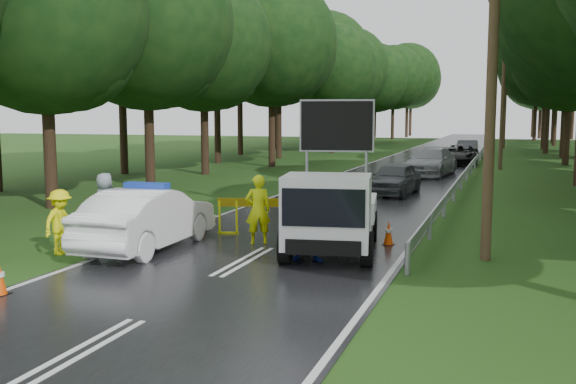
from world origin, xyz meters
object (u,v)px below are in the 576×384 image
at_px(police_sedan, 148,219).
at_px(queue_car_second, 430,162).
at_px(queue_car_fourth, 467,149).
at_px(officer, 258,210).
at_px(queue_car_first, 394,178).
at_px(queue_car_third, 460,155).
at_px(barrier, 262,207).
at_px(civilian, 312,219).
at_px(work_truck, 332,213).

relative_size(police_sedan, queue_car_second, 0.88).
bearing_deg(queue_car_fourth, officer, -94.04).
height_order(officer, queue_car_fourth, officer).
xyz_separation_m(queue_car_first, queue_car_third, (1.45, 17.34, -0.01)).
distance_m(barrier, queue_car_third, 27.82).
xyz_separation_m(queue_car_second, queue_car_third, (0.99, 8.40, -0.09)).
bearing_deg(civilian, queue_car_third, 74.84).
relative_size(police_sedan, officer, 2.57).
relative_size(barrier, queue_car_fourth, 0.59).
xyz_separation_m(officer, queue_car_first, (1.60, 11.49, -0.22)).
distance_m(civilian, queue_car_fourth, 37.93).
xyz_separation_m(officer, queue_car_third, (3.05, 28.83, -0.23)).
xyz_separation_m(civilian, queue_car_third, (1.14, 30.33, -0.33)).
bearing_deg(queue_car_third, police_sedan, -99.74).
xyz_separation_m(police_sedan, civilian, (4.26, -0.00, 0.24)).
height_order(civilian, queue_car_second, civilian).
bearing_deg(queue_car_second, work_truck, -82.10).
bearing_deg(queue_car_second, queue_car_fourth, 94.30).
distance_m(police_sedan, civilian, 4.26).
relative_size(queue_car_first, queue_car_second, 0.76).
xyz_separation_m(work_truck, barrier, (-2.44, 1.69, -0.22)).
relative_size(work_truck, officer, 2.70).
bearing_deg(police_sedan, barrier, -127.45).
bearing_deg(barrier, queue_car_first, 63.43).
xyz_separation_m(civilian, queue_car_second, (0.16, 21.93, -0.24)).
xyz_separation_m(work_truck, queue_car_first, (-0.49, 11.96, -0.32)).
bearing_deg(queue_car_third, queue_car_second, -96.33).
xyz_separation_m(police_sedan, queue_car_fourth, (5.40, 37.91, -0.08)).
xyz_separation_m(work_truck, officer, (-2.09, 0.47, -0.09)).
bearing_deg(barrier, police_sedan, -142.12).
distance_m(police_sedan, queue_car_fourth, 38.29).
bearing_deg(queue_car_first, officer, -92.37).
xyz_separation_m(police_sedan, work_truck, (4.44, 1.03, 0.23)).
xyz_separation_m(officer, queue_car_second, (2.06, 20.43, -0.14)).
xyz_separation_m(barrier, civilian, (2.26, -2.72, 0.22)).
height_order(barrier, queue_car_fourth, queue_car_fourth).
height_order(work_truck, queue_car_second, work_truck).
bearing_deg(police_sedan, civilian, 178.88).
bearing_deg(work_truck, officer, 157.87).
bearing_deg(civilian, queue_car_fourth, 75.28).
relative_size(queue_car_second, queue_car_fourth, 1.27).
height_order(barrier, queue_car_first, queue_car_first).
height_order(barrier, queue_car_third, queue_car_third).
bearing_deg(work_truck, police_sedan, -176.47).
relative_size(barrier, officer, 1.34).
bearing_deg(civilian, barrier, 116.68).
height_order(queue_car_second, queue_car_fourth, queue_car_second).
xyz_separation_m(police_sedan, queue_car_second, (4.41, 21.93, -0.00)).
xyz_separation_m(barrier, officer, (0.35, -1.22, 0.12)).
bearing_deg(barrier, queue_car_second, 67.04).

